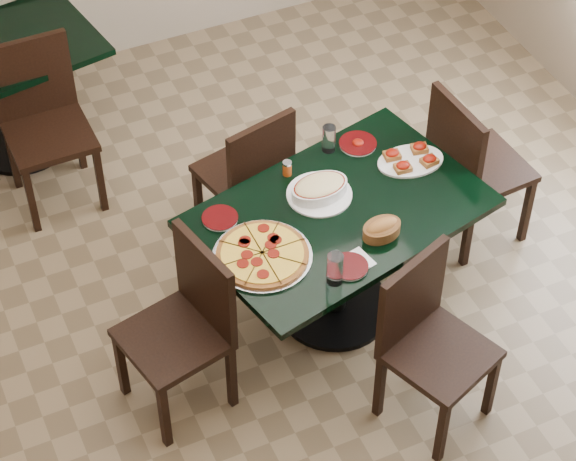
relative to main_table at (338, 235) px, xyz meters
name	(u,v)px	position (x,y,z in m)	size (l,w,h in m)	color
floor	(295,328)	(-0.26, -0.04, -0.57)	(5.50, 5.50, 0.00)	#786245
main_table	(338,235)	(0.00, 0.00, 0.00)	(1.61, 1.23, 0.75)	black
back_table	(8,78)	(-1.19, 2.03, -0.04)	(1.20, 0.96, 0.75)	black
chair_far	(250,171)	(-0.19, 0.69, -0.06)	(0.51, 0.51, 0.91)	black
chair_near	(427,334)	(0.11, -0.73, -0.03)	(0.58, 0.58, 0.96)	black
chair_right	(470,162)	(0.90, 0.21, -0.01)	(0.50, 0.50, 1.00)	black
chair_left	(187,319)	(-0.89, -0.19, -0.02)	(0.54, 0.54, 0.97)	black
back_chair_near	(42,114)	(-1.11, 1.56, 0.00)	(0.47, 0.47, 1.01)	black
pepperoni_pizza	(262,255)	(-0.47, -0.14, 0.20)	(0.48, 0.48, 0.04)	silver
lasagna_casserole	(319,189)	(-0.04, 0.13, 0.23)	(0.33, 0.33, 0.09)	white
bread_basket	(382,229)	(0.11, -0.24, 0.22)	(0.22, 0.17, 0.09)	brown
bruschetta_platter	(411,159)	(0.50, 0.16, 0.21)	(0.38, 0.28, 0.05)	white
side_plate_near	(349,267)	(-0.13, -0.37, 0.19)	(0.18, 0.18, 0.02)	white
side_plate_far_r	(358,144)	(0.31, 0.40, 0.19)	(0.20, 0.20, 0.03)	white
side_plate_far_l	(220,218)	(-0.56, 0.18, 0.19)	(0.18, 0.18, 0.02)	white
napkin_setting	(357,261)	(-0.08, -0.35, 0.18)	(0.16, 0.16, 0.01)	white
water_glass_a	(329,139)	(0.15, 0.43, 0.26)	(0.07, 0.07, 0.15)	white
water_glass_b	(335,269)	(-0.23, -0.42, 0.27)	(0.08, 0.08, 0.17)	white
pepper_shaker	(287,168)	(-0.13, 0.34, 0.22)	(0.05, 0.05, 0.08)	#C15114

